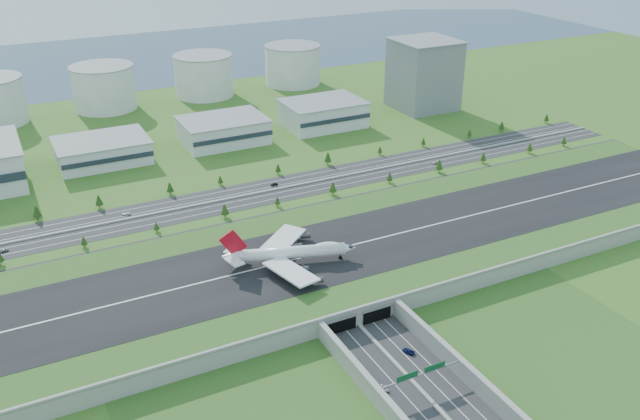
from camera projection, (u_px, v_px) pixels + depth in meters
name	position (u px, v px, depth m)	size (l,w,h in m)	color
ground	(307.00, 271.00, 325.68)	(1200.00, 1200.00, 0.00)	#405D1D
airfield_deck	(307.00, 264.00, 323.82)	(520.00, 100.00, 9.20)	gray
underpass_road	(427.00, 390.00, 244.29)	(38.80, 120.40, 8.00)	#28282B
sign_gantry_near	(421.00, 375.00, 246.28)	(38.70, 0.70, 9.80)	gray
north_expressway	(238.00, 197.00, 402.00)	(560.00, 36.00, 0.12)	#28282B
tree_row	(246.00, 189.00, 401.82)	(510.61, 48.71, 8.41)	#3D2819
hangar_mid_a	(102.00, 151.00, 450.77)	(58.00, 42.00, 15.00)	silver
hangar_mid_b	(223.00, 131.00, 484.79)	(58.00, 42.00, 17.00)	silver
hangar_mid_c	(323.00, 114.00, 516.78)	(58.00, 42.00, 19.00)	silver
office_tower	(424.00, 75.00, 551.47)	(46.00, 46.00, 55.00)	slate
fuel_tank_b	(104.00, 88.00, 552.98)	(50.00, 50.00, 35.00)	silver
fuel_tank_c	(204.00, 76.00, 587.43)	(50.00, 50.00, 35.00)	silver
fuel_tank_d	(293.00, 65.00, 621.89)	(50.00, 50.00, 35.00)	silver
bay_water	(109.00, 61.00, 711.39)	(1200.00, 260.00, 0.06)	#334961
boeing_747	(290.00, 252.00, 314.49)	(61.58, 57.29, 19.70)	white
car_0	(385.00, 388.00, 249.17)	(1.65, 4.11, 1.40)	silver
car_2	(408.00, 351.00, 268.67)	(2.39, 5.19, 1.44)	#0D1545
car_4	(4.00, 251.00, 342.28)	(1.63, 4.06, 1.38)	#56565B
car_5	(274.00, 184.00, 417.10)	(1.59, 4.55, 1.50)	black
car_6	(437.00, 162.00, 450.03)	(2.61, 5.66, 1.57)	silver
car_7	(126.00, 214.00, 380.47)	(1.98, 4.86, 1.41)	white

